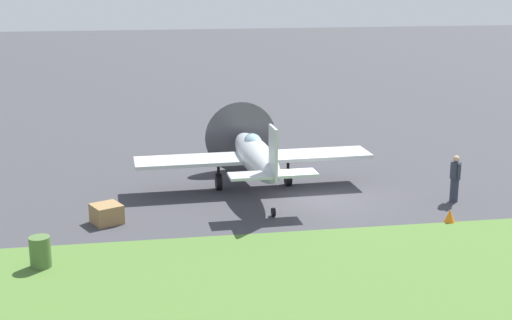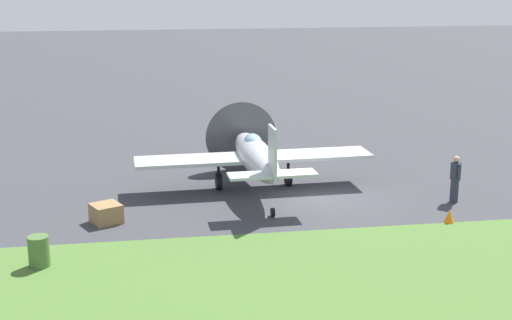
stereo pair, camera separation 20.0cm
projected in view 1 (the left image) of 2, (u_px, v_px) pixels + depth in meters
name	position (u px, v px, depth m)	size (l,w,h in m)	color
ground_plane	(316.00, 196.00, 27.34)	(160.00, 160.00, 0.00)	#38383D
grass_verge	(403.00, 301.00, 18.63)	(120.00, 11.00, 0.01)	#476B2D
airplane_lead	(255.00, 155.00, 27.72)	(9.13, 7.25, 3.27)	#B2B7BC
ground_crew_chief	(455.00, 177.00, 26.43)	(0.38, 0.63, 1.73)	#2D3342
fuel_drum	(40.00, 252.00, 20.68)	(0.60, 0.60, 0.90)	#476633
supply_crate	(107.00, 214.00, 24.33)	(0.90, 0.90, 0.64)	olive
runway_marker_cone	(450.00, 216.00, 24.44)	(0.36, 0.36, 0.44)	orange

